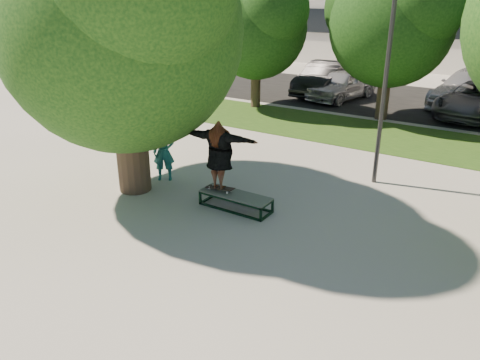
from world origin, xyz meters
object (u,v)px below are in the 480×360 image
Objects in this scene: car_silver_a at (342,84)px; car_grey at (477,100)px; lamppost at (387,67)px; tree_left at (120,15)px; grind_box at (236,201)px; bystander at (164,152)px; car_silver_b at (470,88)px; car_dark at (325,78)px.

car_grey is at bearing 9.93° from car_silver_a.
lamppost is 11.05m from car_silver_a.
grind_box is at bearing 7.14° from tree_left.
bystander is at bearing -79.89° from car_silver_a.
grind_box is 13.44m from car_silver_a.
car_silver_b is (5.94, 15.41, -3.61)m from tree_left.
grind_box is 0.42× the size of car_silver_a.
car_dark is at bearing 162.71° from car_silver_a.
car_dark reaches higher than car_grey.
car_silver_b is at bearing 86.78° from lamppost.
car_dark reaches higher than grind_box.
car_grey is at bearing 74.90° from grind_box.
car_silver_b reaches higher than car_grey.
lamppost reaches higher than car_dark.
tree_left is 1.16× the size of lamppost.
grind_box is 1.10× the size of bystander.
tree_left is 6.70m from lamppost.
lamppost is 5.15m from grind_box.
grind_box is at bearing -90.64° from car_silver_b.
tree_left is at bearing -140.92° from bystander.
car_grey is (6.24, 12.56, -0.10)m from bystander.
bystander is 15.58m from car_silver_b.
bystander reaches higher than car_dark.
bystander is 12.68m from car_silver_a.
car_dark is at bearing 92.85° from tree_left.
bystander reaches higher than car_silver_a.
tree_left is at bearing -107.14° from car_grey.
car_grey is at bearing 82.64° from lamppost.
lamppost is 1.24× the size of car_dark.
car_grey is (6.52, 13.45, -3.71)m from tree_left.
tree_left reaches higher than car_silver_a.
car_grey is at bearing 30.34° from bystander.
car_silver_b is at bearing 115.38° from car_grey.
car_silver_a is (-2.51, 13.19, 0.54)m from grind_box.
lamppost is at bearing -61.90° from car_dark.
lamppost is at bearing -52.51° from car_silver_a.
car_silver_a is 0.84× the size of car_grey.
car_grey is at bearing -8.14° from car_dark.
tree_left is 1.44× the size of car_dark.
car_dark is at bearing 104.99° from grind_box.
car_silver_b is (2.94, 15.03, 0.62)m from grind_box.
bystander is 0.38× the size of car_silver_a.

